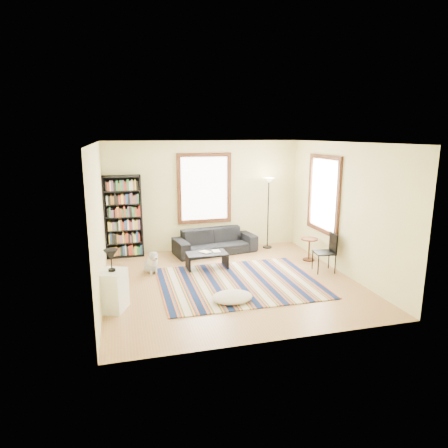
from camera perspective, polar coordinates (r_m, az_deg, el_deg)
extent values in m
cube|color=#A5844B|center=(8.31, 0.89, -8.50)|extent=(5.00, 5.00, 0.10)
cube|color=white|center=(7.75, 0.96, 11.92)|extent=(5.00, 5.00, 0.10)
cube|color=#FDF3AA|center=(10.34, -2.90, 4.05)|extent=(5.00, 0.10, 2.80)
cube|color=#FDF3AA|center=(5.56, 8.06, -3.70)|extent=(5.00, 0.10, 2.80)
cube|color=#FDF3AA|center=(7.63, -17.84, 0.32)|extent=(0.10, 5.00, 2.80)
cube|color=#FDF3AA|center=(8.92, 16.91, 2.12)|extent=(0.10, 5.00, 2.80)
cube|color=white|center=(10.24, -2.82, 5.09)|extent=(1.20, 0.06, 1.60)
cube|color=white|center=(9.53, 14.07, 4.16)|extent=(0.06, 1.20, 1.60)
cube|color=#0D1B42|center=(8.21, 2.13, -8.34)|extent=(3.18, 2.55, 0.02)
imported|color=black|center=(10.13, -1.29, -2.47)|extent=(1.14, 2.17, 0.60)
cube|color=black|center=(9.97, -14.18, 1.01)|extent=(0.90, 0.30, 2.00)
cube|color=black|center=(9.01, -2.46, -5.25)|extent=(0.98, 0.67, 0.36)
imported|color=beige|center=(8.93, -3.10, -4.13)|extent=(0.29, 0.27, 0.02)
imported|color=beige|center=(9.03, -1.61, -3.94)|extent=(0.23, 0.17, 0.02)
ellipsoid|color=silver|center=(7.30, 1.18, -10.39)|extent=(0.77, 0.59, 0.19)
cylinder|color=#451F11|center=(9.75, 12.05, -3.56)|extent=(0.50, 0.50, 0.54)
cube|color=black|center=(9.00, 14.13, -3.99)|extent=(0.47, 0.45, 0.86)
cube|color=white|center=(7.16, -15.54, -9.15)|extent=(0.54, 0.60, 0.70)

